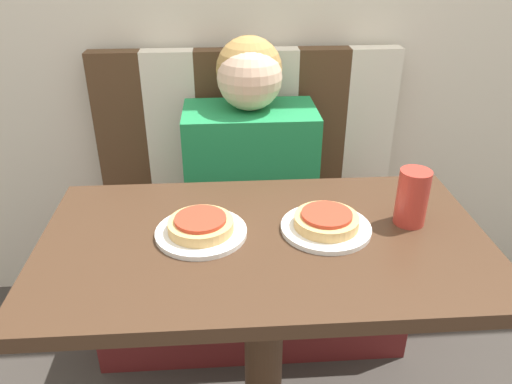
{
  "coord_description": "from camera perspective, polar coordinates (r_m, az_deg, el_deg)",
  "views": [
    {
      "loc": [
        -0.08,
        -0.95,
        1.41
      ],
      "look_at": [
        0.0,
        0.29,
        0.74
      ],
      "focal_mm": 35.0,
      "sensor_mm": 36.0,
      "label": 1
    }
  ],
  "objects": [
    {
      "name": "dining_table",
      "position": [
        1.22,
        0.95,
        -9.93
      ],
      "size": [
        1.03,
        0.58,
        0.78
      ],
      "color": "#422B1C",
      "rests_on": "ground_plane"
    },
    {
      "name": "pizza_right",
      "position": [
        1.17,
        8.05,
        -3.18
      ],
      "size": [
        0.15,
        0.15,
        0.03
      ],
      "color": "tan",
      "rests_on": "plate_right"
    },
    {
      "name": "plate_left",
      "position": [
        1.16,
        -6.28,
        -4.61
      ],
      "size": [
        0.21,
        0.21,
        0.01
      ],
      "color": "white",
      "rests_on": "dining_table"
    },
    {
      "name": "drinking_cup",
      "position": [
        1.22,
        17.43,
        -0.59
      ],
      "size": [
        0.07,
        0.07,
        0.14
      ],
      "color": "#B23328",
      "rests_on": "dining_table"
    },
    {
      "name": "pizza_left",
      "position": [
        1.15,
        -6.34,
        -3.7
      ],
      "size": [
        0.15,
        0.15,
        0.03
      ],
      "color": "tan",
      "rests_on": "plate_left"
    },
    {
      "name": "booth_backrest",
      "position": [
        1.88,
        -1.05,
        6.89
      ],
      "size": [
        1.1,
        0.07,
        0.61
      ],
      "color": "#4C331E",
      "rests_on": "booth_seat"
    },
    {
      "name": "person",
      "position": [
        1.69,
        -0.69,
        4.86
      ],
      "size": [
        0.43,
        0.26,
        0.69
      ],
      "color": "#1E8447",
      "rests_on": "booth_seat"
    },
    {
      "name": "booth_seat",
      "position": [
        1.96,
        -0.59,
        -9.68
      ],
      "size": [
        1.1,
        0.49,
        0.42
      ],
      "color": "#5B1919",
      "rests_on": "ground_plane"
    },
    {
      "name": "plate_right",
      "position": [
        1.18,
        7.98,
        -4.08
      ],
      "size": [
        0.21,
        0.21,
        0.01
      ],
      "color": "white",
      "rests_on": "dining_table"
    }
  ]
}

